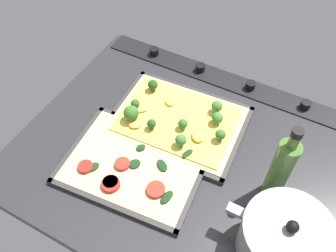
{
  "coord_description": "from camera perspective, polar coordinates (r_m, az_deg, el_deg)",
  "views": [
    {
      "loc": [
        -21.99,
        47.0,
        74.39
      ],
      "look_at": [
        4.29,
        -1.9,
        5.46
      ],
      "focal_mm": 38.59,
      "sensor_mm": 36.0,
      "label": 1
    }
  ],
  "objects": [
    {
      "name": "oil_bottle",
      "position": [
        0.8,
        17.41,
        -6.55
      ],
      "size": [
        4.62,
        4.62,
        22.79
      ],
      "color": "#476B2D",
      "rests_on": "ground_plane"
    },
    {
      "name": "baking_tray_back",
      "position": [
        0.88,
        -5.33,
        -6.11
      ],
      "size": [
        35.06,
        27.99,
        1.3
      ],
      "color": "#33302D",
      "rests_on": "ground_plane"
    },
    {
      "name": "cooking_pot",
      "position": [
        0.78,
        17.84,
        -16.78
      ],
      "size": [
        24.66,
        17.81,
        12.89
      ],
      "color": "gray",
      "rests_on": "ground_plane"
    },
    {
      "name": "broccoli_pizza",
      "position": [
        0.95,
        1.17,
        1.05
      ],
      "size": [
        33.55,
        25.26,
        5.95
      ],
      "color": "#D3B77F",
      "rests_on": "baking_tray_front"
    },
    {
      "name": "veggie_pizza_back",
      "position": [
        0.87,
        -5.53,
        -6.16
      ],
      "size": [
        32.45,
        25.39,
        1.9
      ],
      "color": "#D1B180",
      "rests_on": "baking_tray_back"
    },
    {
      "name": "stove_control_panel",
      "position": [
        1.08,
        8.89,
        7.38
      ],
      "size": [
        75.87,
        7.0,
        2.6
      ],
      "color": "black",
      "rests_on": "ground_plane"
    },
    {
      "name": "baking_tray_front",
      "position": [
        0.96,
        1.52,
        0.58
      ],
      "size": [
        36.09,
        27.81,
        1.3
      ],
      "color": "#33302D",
      "rests_on": "ground_plane"
    },
    {
      "name": "ground_plane",
      "position": [
        0.92,
        1.8,
        -4.53
      ],
      "size": [
        79.03,
        64.94,
        3.0
      ],
      "primitive_type": "cube",
      "color": "#28282B"
    }
  ]
}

